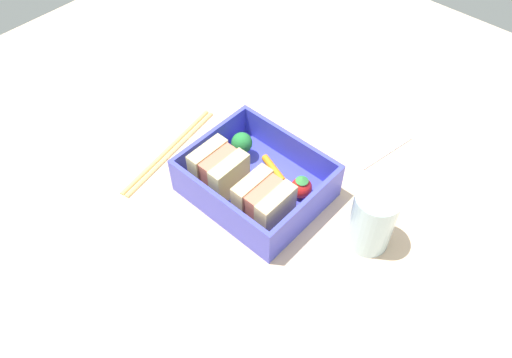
% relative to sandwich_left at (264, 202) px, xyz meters
% --- Properties ---
extents(ground_plane, '(1.20, 1.20, 0.02)m').
position_rel_sandwich_left_xyz_m(ground_plane, '(0.04, -0.03, -0.05)').
color(ground_plane, beige).
extents(bento_tray, '(0.18, 0.15, 0.01)m').
position_rel_sandwich_left_xyz_m(bento_tray, '(0.04, -0.03, -0.03)').
color(bento_tray, '#4248CD').
rests_on(bento_tray, ground_plane).
extents(bento_rim, '(0.18, 0.15, 0.05)m').
position_rel_sandwich_left_xyz_m(bento_rim, '(0.04, -0.03, -0.00)').
color(bento_rim, '#4248CD').
rests_on(bento_rim, bento_tray).
extents(sandwich_left, '(0.06, 0.06, 0.06)m').
position_rel_sandwich_left_xyz_m(sandwich_left, '(0.00, 0.00, 0.00)').
color(sandwich_left, '#DCBC84').
rests_on(sandwich_left, bento_tray).
extents(sandwich_center_left, '(0.06, 0.06, 0.06)m').
position_rel_sandwich_left_xyz_m(sandwich_center_left, '(0.08, 0.00, 0.00)').
color(sandwich_center_left, '#D1C086').
rests_on(sandwich_center_left, bento_tray).
extents(strawberry_far_left, '(0.03, 0.03, 0.03)m').
position_rel_sandwich_left_xyz_m(strawberry_far_left, '(-0.01, -0.06, -0.01)').
color(strawberry_far_left, red).
rests_on(strawberry_far_left, bento_tray).
extents(carrot_stick_far_left, '(0.05, 0.03, 0.01)m').
position_rel_sandwich_left_xyz_m(carrot_stick_far_left, '(0.04, -0.07, -0.02)').
color(carrot_stick_far_left, orange).
rests_on(carrot_stick_far_left, bento_tray).
extents(broccoli_floret, '(0.03, 0.03, 0.04)m').
position_rel_sandwich_left_xyz_m(broccoli_floret, '(0.09, -0.06, -0.00)').
color(broccoli_floret, '#8ACC5B').
rests_on(broccoli_floret, bento_tray).
extents(chopstick_pair, '(0.05, 0.20, 0.01)m').
position_rel_sandwich_left_xyz_m(chopstick_pair, '(0.18, -0.00, -0.04)').
color(chopstick_pair, tan).
rests_on(chopstick_pair, ground_plane).
extents(drinking_glass, '(0.05, 0.05, 0.09)m').
position_rel_sandwich_left_xyz_m(drinking_glass, '(-0.12, -0.07, 0.00)').
color(drinking_glass, silver).
rests_on(drinking_glass, ground_plane).
extents(folded_napkin, '(0.13, 0.12, 0.00)m').
position_rel_sandwich_left_xyz_m(folded_napkin, '(0.00, -0.22, -0.04)').
color(folded_napkin, silver).
rests_on(folded_napkin, ground_plane).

